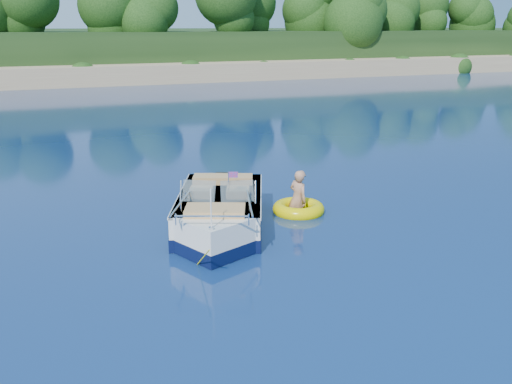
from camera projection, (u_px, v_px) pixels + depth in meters
ground at (248, 234)px, 12.96m from camera, size 160.00×160.00×0.00m
shoreline at (63, 56)px, 69.58m from camera, size 170.00×59.00×6.00m
treeline at (75, 13)px, 48.00m from camera, size 150.00×7.12×8.19m
motorboat at (220, 216)px, 13.12m from camera, size 3.18×5.10×1.79m
tow_tube at (299, 209)px, 14.44m from camera, size 1.74×1.74×0.35m
boy at (297, 211)px, 14.53m from camera, size 0.63×0.91×1.65m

